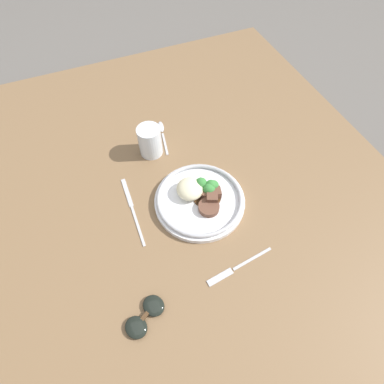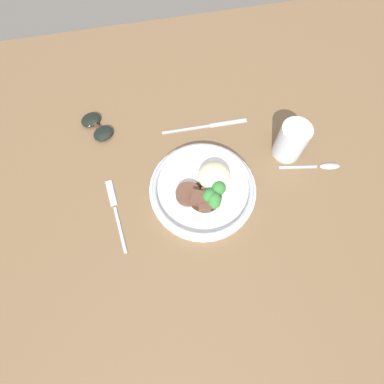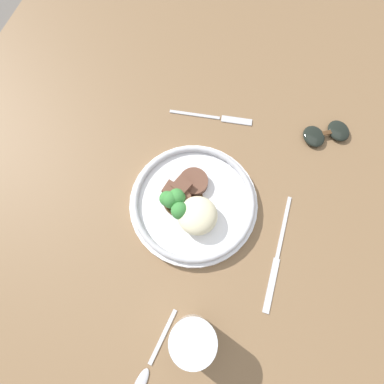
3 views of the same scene
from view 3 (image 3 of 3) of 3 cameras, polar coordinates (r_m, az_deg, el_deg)
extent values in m
plane|color=#5B5651|center=(0.63, 1.11, -3.49)|extent=(8.00, 8.00, 0.00)
cube|color=brown|center=(0.62, 1.14, -3.05)|extent=(1.54, 1.22, 0.03)
cylinder|color=white|center=(0.60, 0.31, -2.06)|extent=(0.25, 0.25, 0.02)
torus|color=#B2B2B7|center=(0.58, 0.32, -1.64)|extent=(0.24, 0.24, 0.01)
ellipsoid|color=beige|center=(0.56, 1.06, -4.49)|extent=(0.08, 0.07, 0.04)
cylinder|color=brown|center=(0.59, 0.31, 1.93)|extent=(0.06, 0.06, 0.02)
cylinder|color=#472D19|center=(0.59, -1.87, -1.60)|extent=(0.08, 0.08, 0.00)
cube|color=brown|center=(0.58, -3.89, 0.23)|extent=(0.03, 0.03, 0.03)
cube|color=brown|center=(0.58, -1.22, -1.70)|extent=(0.03, 0.03, 0.02)
cube|color=brown|center=(0.58, -1.91, -1.27)|extent=(0.03, 0.03, 0.02)
cube|color=brown|center=(0.58, -1.96, 0.92)|extent=(0.04, 0.04, 0.03)
cylinder|color=#669E51|center=(0.58, -3.98, -2.07)|extent=(0.01, 0.01, 0.01)
sphere|color=#387F38|center=(0.56, -4.10, -1.49)|extent=(0.03, 0.03, 0.03)
cylinder|color=#669E51|center=(0.57, -2.26, -4.13)|extent=(0.01, 0.01, 0.01)
sphere|color=#387F38|center=(0.56, -2.33, -3.57)|extent=(0.03, 0.03, 0.03)
cylinder|color=#669E51|center=(0.58, -2.84, -1.40)|extent=(0.01, 0.01, 0.01)
sphere|color=#387F38|center=(0.57, -2.93, -0.83)|extent=(0.03, 0.03, 0.03)
cylinder|color=#669E51|center=(0.58, -2.74, -1.66)|extent=(0.01, 0.01, 0.01)
sphere|color=#387F38|center=(0.57, -2.83, -1.07)|extent=(0.03, 0.03, 0.03)
cylinder|color=#669E51|center=(0.58, -4.64, -1.79)|extent=(0.01, 0.01, 0.01)
sphere|color=#387F38|center=(0.57, -4.77, -1.25)|extent=(0.03, 0.03, 0.03)
cylinder|color=yellow|center=(0.54, 0.16, -26.14)|extent=(0.06, 0.06, 0.07)
cylinder|color=silver|center=(0.53, 0.16, -26.28)|extent=(0.07, 0.07, 0.10)
cube|color=#B7B7BC|center=(0.70, 0.51, 14.51)|extent=(0.02, 0.11, 0.00)
cube|color=#B7B7BC|center=(0.69, 8.50, 13.30)|extent=(0.02, 0.07, 0.00)
cube|color=#B7B7BC|center=(0.62, 17.03, -6.34)|extent=(0.14, 0.01, 0.00)
cube|color=#B7B7BC|center=(0.59, 14.86, -16.74)|extent=(0.10, 0.01, 0.00)
cube|color=#B7B7BC|center=(0.58, -5.57, -25.69)|extent=(0.10, 0.02, 0.00)
ellipsoid|color=#B7B7BC|center=(0.59, -9.85, -32.39)|extent=(0.05, 0.03, 0.01)
ellipsoid|color=black|center=(0.71, 22.18, 9.80)|extent=(0.07, 0.07, 0.02)
ellipsoid|color=black|center=(0.74, 26.13, 10.43)|extent=(0.07, 0.07, 0.02)
cube|color=#472D19|center=(0.72, 24.27, 10.22)|extent=(0.02, 0.02, 0.00)
camera|label=1|loc=(0.61, 81.58, 60.76)|focal=28.00mm
camera|label=2|loc=(0.43, -80.84, 54.98)|focal=28.00mm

